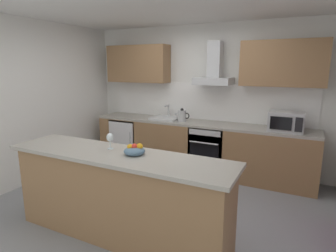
# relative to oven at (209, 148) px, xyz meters

# --- Properties ---
(ground) EXTENTS (5.46, 4.66, 0.02)m
(ground) POSITION_rel_oven_xyz_m (-0.24, -1.48, -0.47)
(ground) COLOR gray
(ceiling) EXTENTS (5.46, 4.66, 0.02)m
(ceiling) POSITION_rel_oven_xyz_m (-0.24, -1.48, 2.15)
(ceiling) COLOR white
(wall_back) EXTENTS (5.46, 0.12, 2.60)m
(wall_back) POSITION_rel_oven_xyz_m (-0.24, 0.41, 0.84)
(wall_back) COLOR white
(wall_back) RESTS_ON ground
(wall_left) EXTENTS (0.12, 4.66, 2.60)m
(wall_left) POSITION_rel_oven_xyz_m (-2.53, -1.48, 0.84)
(wall_left) COLOR white
(wall_left) RESTS_ON ground
(backsplash_tile) EXTENTS (3.80, 0.02, 0.66)m
(backsplash_tile) POSITION_rel_oven_xyz_m (-0.24, 0.33, 0.77)
(backsplash_tile) COLOR white
(counter_back) EXTENTS (3.93, 0.60, 0.90)m
(counter_back) POSITION_rel_oven_xyz_m (-0.24, 0.03, -0.01)
(counter_back) COLOR olive
(counter_back) RESTS_ON ground
(counter_island) EXTENTS (2.56, 0.64, 0.97)m
(counter_island) POSITION_rel_oven_xyz_m (-0.29, -2.27, 0.03)
(counter_island) COLOR olive
(counter_island) RESTS_ON ground
(upper_cabinets) EXTENTS (3.88, 0.32, 0.70)m
(upper_cabinets) POSITION_rel_oven_xyz_m (-0.24, 0.18, 1.45)
(upper_cabinets) COLOR olive
(oven) EXTENTS (0.60, 0.62, 0.80)m
(oven) POSITION_rel_oven_xyz_m (0.00, 0.00, 0.00)
(oven) COLOR slate
(oven) RESTS_ON ground
(refrigerator) EXTENTS (0.58, 0.60, 0.85)m
(refrigerator) POSITION_rel_oven_xyz_m (-1.68, -0.00, -0.03)
(refrigerator) COLOR white
(refrigerator) RESTS_ON ground
(microwave) EXTENTS (0.50, 0.38, 0.30)m
(microwave) POSITION_rel_oven_xyz_m (1.20, -0.03, 0.59)
(microwave) COLOR #B7BABC
(microwave) RESTS_ON counter_back
(sink) EXTENTS (0.50, 0.40, 0.26)m
(sink) POSITION_rel_oven_xyz_m (-0.87, 0.01, 0.47)
(sink) COLOR silver
(sink) RESTS_ON counter_back
(kettle) EXTENTS (0.29, 0.15, 0.24)m
(kettle) POSITION_rel_oven_xyz_m (-0.52, -0.03, 0.55)
(kettle) COLOR #B7BABC
(kettle) RESTS_ON counter_back
(range_hood) EXTENTS (0.62, 0.45, 0.72)m
(range_hood) POSITION_rel_oven_xyz_m (0.00, 0.13, 1.33)
(range_hood) COLOR #B7BABC
(wine_glass) EXTENTS (0.08, 0.08, 0.18)m
(wine_glass) POSITION_rel_oven_xyz_m (-0.45, -2.16, 0.63)
(wine_glass) COLOR silver
(wine_glass) RESTS_ON counter_island
(fruit_bowl) EXTENTS (0.22, 0.22, 0.13)m
(fruit_bowl) POSITION_rel_oven_xyz_m (-0.10, -2.21, 0.55)
(fruit_bowl) COLOR slate
(fruit_bowl) RESTS_ON counter_island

